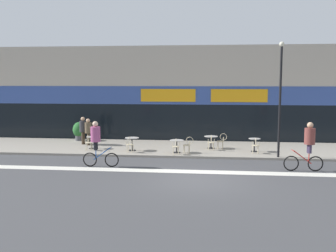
# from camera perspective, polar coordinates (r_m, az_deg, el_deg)

# --- Properties ---
(ground_plane) EXTENTS (120.00, 120.00, 0.00)m
(ground_plane) POSITION_cam_1_polar(r_m,az_deg,el_deg) (16.43, 4.31, -7.83)
(ground_plane) COLOR #424244
(sidewalk_slab) EXTENTS (40.00, 5.50, 0.12)m
(sidewalk_slab) POSITION_cam_1_polar(r_m,az_deg,el_deg) (23.51, 4.92, -3.29)
(sidewalk_slab) COLOR gray
(sidewalk_slab) RESTS_ON ground
(storefront_facade) EXTENTS (40.00, 4.06, 6.38)m
(storefront_facade) POSITION_cam_1_polar(r_m,az_deg,el_deg) (27.89, 5.22, 4.69)
(storefront_facade) COLOR #B2A899
(storefront_facade) RESTS_ON ground
(bike_lane_stripe) EXTENTS (36.00, 0.70, 0.01)m
(bike_lane_stripe) POSITION_cam_1_polar(r_m,az_deg,el_deg) (17.87, 4.47, -6.63)
(bike_lane_stripe) COLOR silver
(bike_lane_stripe) RESTS_ON ground
(bistro_table_0) EXTENTS (0.60, 0.60, 0.71)m
(bistro_table_0) POSITION_cam_1_polar(r_m,az_deg,el_deg) (23.43, -11.01, -2.04)
(bistro_table_0) COLOR black
(bistro_table_0) RESTS_ON sidewalk_slab
(bistro_table_1) EXTENTS (0.80, 0.80, 0.74)m
(bistro_table_1) POSITION_cam_1_polar(r_m,az_deg,el_deg) (22.45, -5.24, -2.21)
(bistro_table_1) COLOR black
(bistro_table_1) RESTS_ON sidewalk_slab
(bistro_table_2) EXTENTS (0.76, 0.76, 0.71)m
(bistro_table_2) POSITION_cam_1_polar(r_m,az_deg,el_deg) (21.69, 1.27, -2.57)
(bistro_table_2) COLOR black
(bistro_table_2) RESTS_ON sidewalk_slab
(bistro_table_3) EXTENTS (0.80, 0.80, 0.73)m
(bistro_table_3) POSITION_cam_1_polar(r_m,az_deg,el_deg) (23.21, 6.26, -1.96)
(bistro_table_3) COLOR black
(bistro_table_3) RESTS_ON sidewalk_slab
(bistro_table_4) EXTENTS (0.66, 0.66, 0.75)m
(bistro_table_4) POSITION_cam_1_polar(r_m,az_deg,el_deg) (22.56, 12.44, -2.32)
(bistro_table_4) COLOR black
(bistro_table_4) RESTS_ON sidewalk_slab
(cafe_chair_0_near) EXTENTS (0.43, 0.59, 0.90)m
(cafe_chair_0_near) POSITION_cam_1_polar(r_m,az_deg,el_deg) (22.84, -11.46, -2.22)
(cafe_chair_0_near) COLOR beige
(cafe_chair_0_near) RESTS_ON sidewalk_slab
(cafe_chair_1_near) EXTENTS (0.45, 0.60, 0.90)m
(cafe_chair_1_near) POSITION_cam_1_polar(r_m,az_deg,el_deg) (21.85, -5.59, -2.52)
(cafe_chair_1_near) COLOR beige
(cafe_chair_1_near) RESTS_ON sidewalk_slab
(cafe_chair_2_near) EXTENTS (0.45, 0.60, 0.90)m
(cafe_chair_2_near) POSITION_cam_1_polar(r_m,az_deg,el_deg) (21.08, 1.15, -2.82)
(cafe_chair_2_near) COLOR beige
(cafe_chair_2_near) RESTS_ON sidewalk_slab
(cafe_chair_2_side) EXTENTS (0.59, 0.42, 0.90)m
(cafe_chair_2_side) POSITION_cam_1_polar(r_m,az_deg,el_deg) (21.64, 2.92, -2.58)
(cafe_chair_2_side) COLOR beige
(cafe_chair_2_side) RESTS_ON sidewalk_slab
(cafe_chair_3_near) EXTENTS (0.43, 0.59, 0.90)m
(cafe_chair_3_near) POSITION_cam_1_polar(r_m,az_deg,el_deg) (22.60, 6.28, -2.22)
(cafe_chair_3_near) COLOR beige
(cafe_chair_3_near) RESTS_ON sidewalk_slab
(cafe_chair_3_side) EXTENTS (0.59, 0.44, 0.90)m
(cafe_chair_3_side) POSITION_cam_1_polar(r_m,az_deg,el_deg) (23.22, 7.80, -2.01)
(cafe_chair_3_side) COLOR beige
(cafe_chair_3_side) RESTS_ON sidewalk_slab
(cafe_chair_4_near) EXTENTS (0.43, 0.59, 0.90)m
(cafe_chair_4_near) POSITION_cam_1_polar(r_m,az_deg,el_deg) (21.95, 12.59, -2.61)
(cafe_chair_4_near) COLOR beige
(cafe_chair_4_near) RESTS_ON sidewalk_slab
(planter_pot) EXTENTS (0.84, 0.84, 1.23)m
(planter_pot) POSITION_cam_1_polar(r_m,az_deg,el_deg) (26.77, -12.77, -0.66)
(planter_pot) COLOR #4C4C51
(planter_pot) RESTS_ON sidewalk_slab
(lamp_post) EXTENTS (0.26, 0.26, 5.93)m
(lamp_post) POSITION_cam_1_polar(r_m,az_deg,el_deg) (20.99, 15.98, 4.74)
(lamp_post) COLOR black
(lamp_post) RESTS_ON sidewalk_slab
(cyclist_0) EXTENTS (1.78, 0.51, 2.24)m
(cyclist_0) POSITION_cam_1_polar(r_m,az_deg,el_deg) (18.80, 19.70, -2.25)
(cyclist_0) COLOR black
(cyclist_0) RESTS_ON ground
(cyclist_1) EXTENTS (1.74, 0.50, 2.19)m
(cyclist_1) POSITION_cam_1_polar(r_m,az_deg,el_deg) (18.93, -10.31, -2.01)
(cyclist_1) COLOR black
(cyclist_1) RESTS_ON ground
(pedestrian_near_end) EXTENTS (0.49, 0.49, 1.72)m
(pedestrian_near_end) POSITION_cam_1_polar(r_m,az_deg,el_deg) (25.14, -12.23, -0.29)
(pedestrian_near_end) COLOR #4C3D2D
(pedestrian_near_end) RESTS_ON sidewalk_slab
(pedestrian_far_end) EXTENTS (0.45, 0.45, 1.65)m
(pedestrian_far_end) POSITION_cam_1_polar(r_m,az_deg,el_deg) (24.70, -11.49, -0.49)
(pedestrian_far_end) COLOR #4C3D2D
(pedestrian_far_end) RESTS_ON sidewalk_slab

